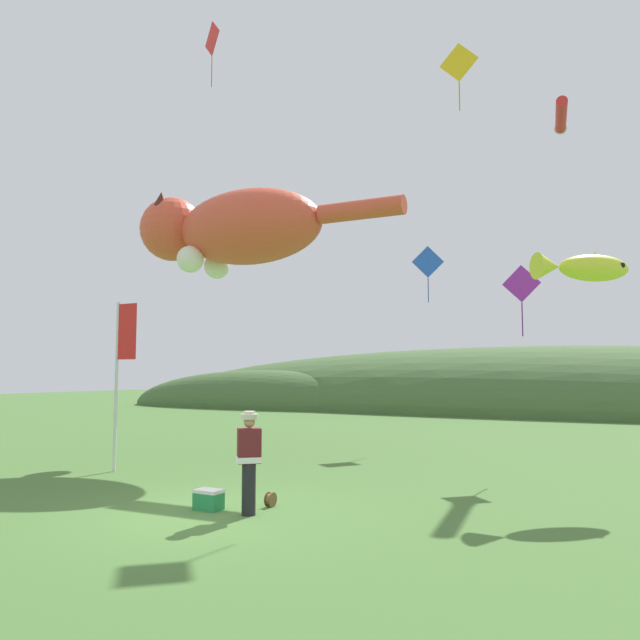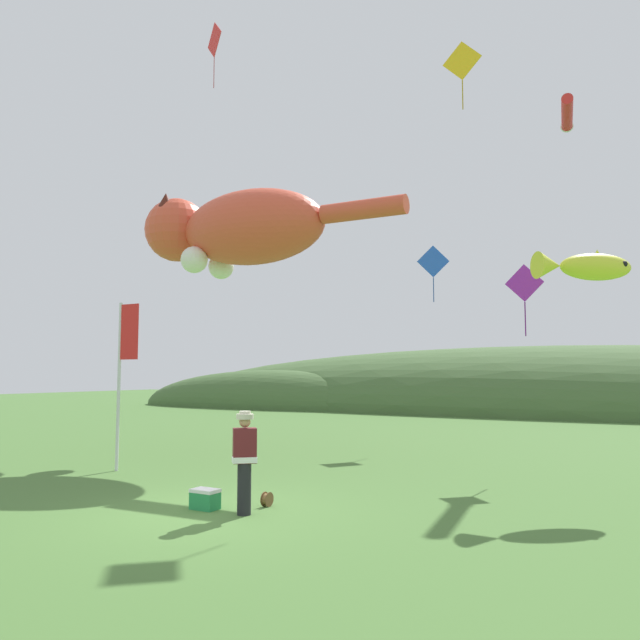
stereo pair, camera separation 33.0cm
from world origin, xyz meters
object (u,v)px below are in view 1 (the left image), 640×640
(kite_spool, at_px, (271,499))
(festival_banner_pole, at_px, (121,360))
(picnic_cooler, at_px, (209,500))
(kite_giant_cat, at_px, (232,229))
(kite_diamond_blue, at_px, (428,262))
(kite_diamond_red, at_px, (212,39))
(festival_attendant, at_px, (249,459))
(kite_fish_windsock, at_px, (584,267))
(kite_tube_streamer, at_px, (561,116))
(kite_diamond_gold, at_px, (459,63))
(kite_diamond_violet, at_px, (521,285))

(kite_spool, xyz_separation_m, festival_banner_pole, (-5.48, 1.64, 2.64))
(kite_spool, height_order, picnic_cooler, picnic_cooler)
(kite_giant_cat, relative_size, kite_diamond_blue, 4.38)
(picnic_cooler, bearing_deg, kite_diamond_red, 128.79)
(festival_banner_pole, bearing_deg, picnic_cooler, -27.07)
(kite_spool, xyz_separation_m, picnic_cooler, (-0.85, -0.73, 0.05))
(festival_attendant, bearing_deg, kite_fish_windsock, 49.29)
(kite_tube_streamer, bearing_deg, kite_diamond_blue, -179.61)
(kite_fish_windsock, bearing_deg, kite_diamond_red, -171.28)
(kite_tube_streamer, distance_m, kite_diamond_gold, 4.66)
(picnic_cooler, xyz_separation_m, kite_tube_streamer, (4.76, 12.58, 10.86))
(festival_banner_pole, bearing_deg, kite_tube_streamer, 47.37)
(kite_diamond_red, bearing_deg, kite_diamond_blue, 66.57)
(kite_diamond_blue, relative_size, kite_diamond_red, 1.07)
(kite_giant_cat, bearing_deg, festival_attendant, -51.61)
(kite_diamond_red, bearing_deg, kite_fish_windsock, 8.72)
(festival_attendant, height_order, kite_giant_cat, kite_giant_cat)
(festival_attendant, relative_size, kite_spool, 6.72)
(kite_fish_windsock, distance_m, kite_diamond_red, 11.80)
(festival_banner_pole, bearing_deg, kite_diamond_gold, 41.67)
(kite_giant_cat, bearing_deg, picnic_cooler, -56.48)
(kite_giant_cat, bearing_deg, kite_spool, -48.40)
(festival_banner_pole, relative_size, kite_diamond_blue, 2.04)
(kite_spool, xyz_separation_m, kite_fish_windsock, (5.01, 5.05, 4.65))
(festival_banner_pole, distance_m, kite_fish_windsock, 11.22)
(picnic_cooler, height_order, kite_diamond_red, kite_diamond_red)
(kite_diamond_violet, bearing_deg, picnic_cooler, -117.92)
(festival_attendant, bearing_deg, picnic_cooler, 179.25)
(kite_diamond_red, xyz_separation_m, kite_diamond_violet, (7.64, 3.48, -7.06))
(kite_fish_windsock, distance_m, kite_diamond_blue, 9.06)
(festival_banner_pole, bearing_deg, kite_diamond_violet, 31.85)
(picnic_cooler, relative_size, festival_banner_pole, 0.12)
(festival_attendant, xyz_separation_m, kite_diamond_red, (-4.36, 4.36, 10.88))
(kite_spool, height_order, kite_tube_streamer, kite_tube_streamer)
(festival_attendant, height_order, picnic_cooler, festival_attendant)
(festival_banner_pole, height_order, kite_diamond_gold, kite_diamond_gold)
(kite_diamond_red, height_order, kite_diamond_violet, kite_diamond_red)
(festival_banner_pole, distance_m, kite_diamond_violet, 10.53)
(kite_diamond_violet, bearing_deg, kite_tube_streamer, 82.61)
(kite_giant_cat, xyz_separation_m, kite_diamond_violet, (8.54, 1.20, -2.17))
(kite_spool, relative_size, kite_diamond_gold, 0.13)
(kite_giant_cat, bearing_deg, kite_diamond_gold, 16.39)
(kite_spool, bearing_deg, kite_diamond_violet, 65.05)
(kite_diamond_violet, bearing_deg, kite_diamond_gold, 155.88)
(kite_diamond_violet, bearing_deg, kite_giant_cat, -171.99)
(kite_spool, bearing_deg, kite_diamond_gold, 78.97)
(kite_diamond_gold, bearing_deg, festival_attendant, -99.95)
(kite_giant_cat, relative_size, kite_tube_streamer, 3.71)
(kite_tube_streamer, xyz_separation_m, kite_diamond_violet, (-0.62, -4.75, -6.27))
(kite_diamond_gold, bearing_deg, kite_diamond_blue, 120.58)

